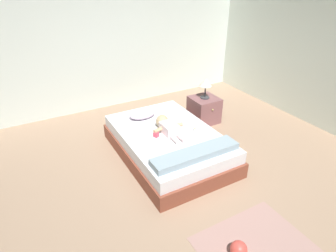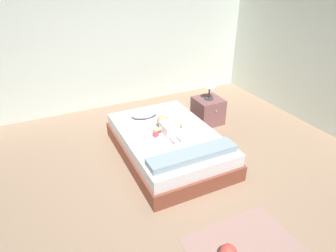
# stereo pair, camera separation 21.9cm
# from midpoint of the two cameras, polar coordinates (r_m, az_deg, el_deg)

# --- Properties ---
(ground_plane) EXTENTS (8.00, 8.00, 0.00)m
(ground_plane) POSITION_cam_midpoint_polar(r_m,az_deg,el_deg) (3.76, 1.79, -12.65)
(ground_plane) COLOR #9F7E65
(wall_behind_bed) EXTENTS (8.00, 0.12, 2.69)m
(wall_behind_bed) POSITION_cam_midpoint_polar(r_m,az_deg,el_deg) (5.72, -14.25, 16.43)
(wall_behind_bed) COLOR silver
(wall_behind_bed) RESTS_ON ground_plane
(bed) EXTENTS (1.32, 2.00, 0.40)m
(bed) POSITION_cam_midpoint_polar(r_m,az_deg,el_deg) (4.29, -1.47, -3.57)
(bed) COLOR brown
(bed) RESTS_ON ground_plane
(pillow) EXTENTS (0.43, 0.28, 0.13)m
(pillow) POSITION_cam_midpoint_polar(r_m,az_deg,el_deg) (4.59, -6.49, 2.39)
(pillow) COLOR silver
(pillow) RESTS_ON bed
(baby) EXTENTS (0.48, 0.64, 0.19)m
(baby) POSITION_cam_midpoint_polar(r_m,az_deg,el_deg) (4.17, -1.64, -0.12)
(baby) COLOR white
(baby) RESTS_ON bed
(toothbrush) EXTENTS (0.03, 0.13, 0.02)m
(toothbrush) POSITION_cam_midpoint_polar(r_m,az_deg,el_deg) (4.38, -0.23, 0.39)
(toothbrush) COLOR #2B84DE
(toothbrush) RESTS_ON bed
(nightstand) EXTENTS (0.47, 0.50, 0.46)m
(nightstand) POSITION_cam_midpoint_polar(r_m,az_deg,el_deg) (5.26, 5.94, 3.21)
(nightstand) COLOR #805052
(nightstand) RESTS_ON ground_plane
(lamp) EXTENTS (0.22, 0.22, 0.36)m
(lamp) POSITION_cam_midpoint_polar(r_m,az_deg,el_deg) (5.07, 6.22, 8.30)
(lamp) COLOR #333338
(lamp) RESTS_ON nightstand
(rug) EXTENTS (1.11, 0.89, 0.01)m
(rug) POSITION_cam_midpoint_polar(r_m,az_deg,el_deg) (3.26, 15.08, -22.21)
(rug) COLOR #A87E76
(rug) RESTS_ON ground_plane
(toy_ball) EXTENTS (0.17, 0.17, 0.17)m
(toy_ball) POSITION_cam_midpoint_polar(r_m,az_deg,el_deg) (3.09, 11.67, -22.78)
(toy_ball) COLOR #E14B41
(toy_ball) RESTS_ON rug
(blanket) EXTENTS (1.19, 0.26, 0.09)m
(blanket) POSITION_cam_midpoint_polar(r_m,az_deg,el_deg) (3.64, 3.79, -5.54)
(blanket) COLOR #8B9EAB
(blanket) RESTS_ON bed
(toy_block) EXTENTS (0.08, 0.08, 0.06)m
(toy_block) POSITION_cam_midpoint_polar(r_m,az_deg,el_deg) (4.06, -3.90, -1.75)
(toy_block) COLOR #DA4358
(toy_block) RESTS_ON bed
(baby_bottle) EXTENTS (0.08, 0.10, 0.07)m
(baby_bottle) POSITION_cam_midpoint_polar(r_m,az_deg,el_deg) (4.20, 3.92, -0.70)
(baby_bottle) COLOR white
(baby_bottle) RESTS_ON bed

